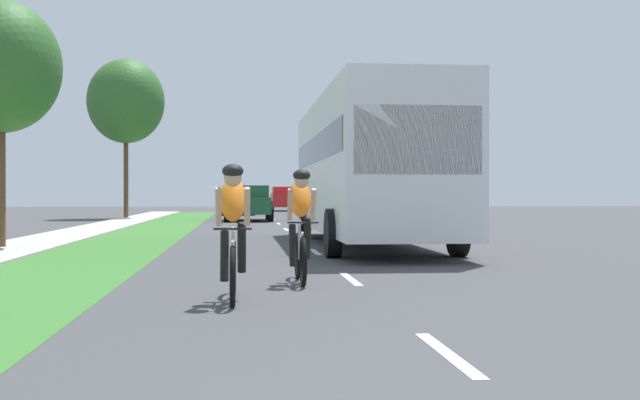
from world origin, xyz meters
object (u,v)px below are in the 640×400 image
Objects in this scene: street_tree_near at (0,67)px; bus_white at (367,164)px; pickup_dark_green at (249,203)px; cyclist_trailing at (300,225)px; sedan_silver at (238,202)px; cyclist_lead at (233,231)px; street_tree_far at (126,101)px; suv_red at (284,198)px.

bus_white is at bearing 3.71° from street_tree_near.
bus_white reaches higher than pickup_dark_green.
cyclist_trailing is 0.40× the size of sedan_silver.
bus_white is 29.77m from sedan_silver.
cyclist_trailing is at bearing -105.05° from bus_white.
cyclist_lead is 10.69m from bus_white.
street_tree_far reaches higher than street_tree_near.
bus_white is (2.22, 8.25, 1.17)m from cyclist_trailing.
street_tree_far is (-9.07, -18.27, 5.03)m from suv_red.
pickup_dark_green is 0.90× the size of street_tree_near.
cyclist_lead reaches higher than sedan_silver.
bus_white is at bearing -83.83° from sedan_silver.
street_tree_near is at bearing -99.92° from sedan_silver.
street_tree_far reaches higher than cyclist_lead.
street_tree_far is (-5.68, -6.79, 5.21)m from sedan_silver.
sedan_silver is at bearing 90.09° from cyclist_lead.
sedan_silver is at bearing 91.48° from cyclist_trailing.
bus_white is 18.80m from pickup_dark_green.
bus_white is at bearing -81.79° from pickup_dark_green.
cyclist_lead is 33.84m from street_tree_far.
sedan_silver is 30.76m from street_tree_near.
street_tree_far is at bearing 111.29° from bus_white.
pickup_dark_green reaches higher than sedan_silver.
suv_red is 21.01m from street_tree_far.
pickup_dark_green is at bearing 89.09° from cyclist_lead.
bus_white is 2.47× the size of suv_red.
cyclist_lead is 51.33m from suv_red.
street_tree_far reaches higher than bus_white.
bus_white reaches higher than suv_red.
cyclist_lead is 0.40× the size of sedan_silver.
cyclist_lead is at bearing -107.17° from bus_white.
street_tree_near is 23.42m from street_tree_far.
suv_red is at bearing 86.29° from cyclist_lead.
street_tree_far is (-8.88, 22.79, 4.00)m from bus_white.
cyclist_lead is at bearing -93.71° from suv_red.
pickup_dark_green is 22.68m from suv_red.
street_tree_near reaches higher than suv_red.
sedan_silver is at bearing 96.17° from bus_white.
cyclist_trailing is 49.38m from suv_red.
cyclist_lead is at bearing -89.91° from sedan_silver.
pickup_dark_green is (0.46, 28.73, 0.02)m from cyclist_lead.
street_tree_near is at bearing -176.29° from bus_white.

